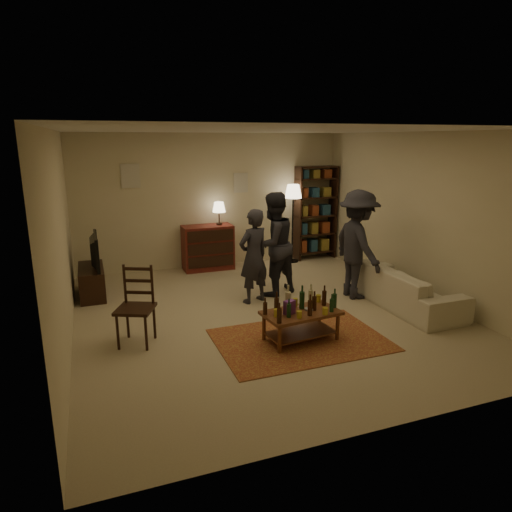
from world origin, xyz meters
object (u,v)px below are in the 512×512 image
bookshelf (315,212)px  floor_lamp (293,197)px  person_right (273,244)px  dresser (208,246)px  sofa (404,287)px  tv_stand (92,274)px  person_by_sofa (358,245)px  person_left (254,256)px  dining_chair (137,302)px  coffee_table (301,313)px

bookshelf → floor_lamp: size_ratio=1.21×
person_right → bookshelf: bearing=-153.7°
dresser → sofa: size_ratio=0.65×
tv_stand → person_by_sofa: size_ratio=0.59×
person_left → dining_chair: bearing=5.0°
person_left → person_right: person_right is taller
dresser → person_right: person_right is taller
sofa → dining_chair: bearing=88.8°
coffee_table → person_by_sofa: person_by_sofa is taller
person_left → person_by_sofa: 1.73m
coffee_table → dresser: (-0.28, 3.72, 0.10)m
dresser → coffee_table: bearing=-85.8°
person_right → sofa: bearing=123.7°
dining_chair → dresser: 3.48m
dresser → person_by_sofa: (1.89, -2.48, 0.42)m
coffee_table → dresser: 3.73m
sofa → tv_stand: bearing=64.7°
coffee_table → tv_stand: tv_stand is taller
coffee_table → dresser: size_ratio=0.77×
coffee_table → bookshelf: bookshelf is taller
coffee_table → person_right: size_ratio=0.60×
coffee_table → sofa: (2.12, 0.61, -0.07)m
person_right → person_by_sofa: size_ratio=0.97×
dining_chair → bookshelf: 5.21m
dining_chair → floor_lamp: size_ratio=0.62×
dining_chair → person_right: size_ratio=0.59×
person_right → person_by_sofa: (1.25, -0.62, 0.03)m
person_right → person_by_sofa: person_by_sofa is taller
dresser → person_by_sofa: size_ratio=0.76×
floor_lamp → dresser: bearing=178.0°
coffee_table → bookshelf: 4.41m
dining_chair → dresser: size_ratio=0.76×
bookshelf → sofa: bookshelf is taller
dining_chair → sofa: (4.12, -0.09, -0.24)m
coffee_table → person_by_sofa: (1.62, 1.24, 0.52)m
bookshelf → dining_chair: bearing=-143.4°
dresser → person_by_sofa: bearing=-52.7°
dresser → bookshelf: bookshelf is taller
tv_stand → person_right: (2.90, -0.95, 0.49)m
tv_stand → person_left: bearing=-26.2°
dresser → sofa: bearing=-52.5°
coffee_table → sofa: 2.20m
sofa → person_by_sofa: person_by_sofa is taller
bookshelf → person_left: bearing=-135.6°
dining_chair → person_left: 2.14m
dining_chair → tv_stand: bearing=128.3°
floor_lamp → tv_stand: bearing=-168.3°
sofa → person_left: (-2.19, 0.99, 0.46)m
person_by_sofa → dining_chair: bearing=99.6°
coffee_table → person_right: 1.96m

